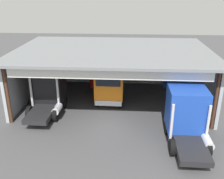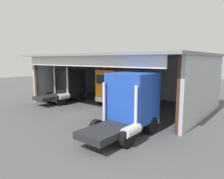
% 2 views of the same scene
% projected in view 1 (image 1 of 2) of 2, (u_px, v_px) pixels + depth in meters
% --- Properties ---
extents(ground_plane, '(80.00, 80.00, 0.00)m').
position_uv_depth(ground_plane, '(109.00, 126.00, 19.48)').
color(ground_plane, '#4C4C4F').
rests_on(ground_plane, ground).
extents(workshop_shed, '(16.18, 10.76, 4.90)m').
position_uv_depth(workshop_shed, '(114.00, 61.00, 23.27)').
color(workshop_shed, '#ADB2B7').
rests_on(workshop_shed, ground).
extents(truck_black_center_left_bay, '(2.58, 5.17, 3.72)m').
position_uv_depth(truck_black_center_left_bay, '(48.00, 92.00, 21.29)').
color(truck_black_center_left_bay, black).
rests_on(truck_black_center_left_bay, ground).
extents(truck_orange_yard_outside, '(2.56, 4.41, 3.46)m').
position_uv_depth(truck_orange_yard_outside, '(110.00, 84.00, 22.57)').
color(truck_orange_yard_outside, orange).
rests_on(truck_orange_yard_outside, ground).
extents(truck_blue_center_bay, '(2.62, 5.24, 3.64)m').
position_uv_depth(truck_blue_center_bay, '(187.00, 115.00, 17.08)').
color(truck_blue_center_bay, '#1E47B7').
rests_on(truck_blue_center_bay, ground).
extents(oil_drum, '(0.58, 0.58, 0.87)m').
position_uv_depth(oil_drum, '(166.00, 83.00, 26.80)').
color(oil_drum, '#194CB2').
rests_on(oil_drum, ground).
extents(tool_cart, '(0.90, 0.60, 1.00)m').
position_uv_depth(tool_cart, '(94.00, 82.00, 26.94)').
color(tool_cart, red).
rests_on(tool_cart, ground).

